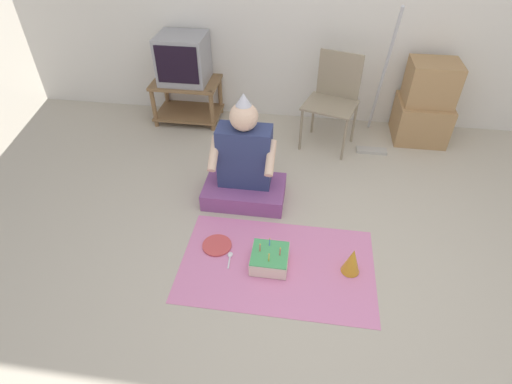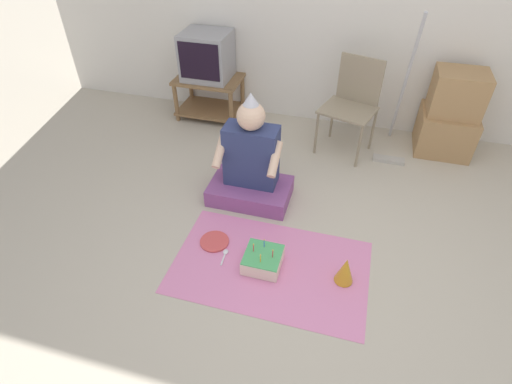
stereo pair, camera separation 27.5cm
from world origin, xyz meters
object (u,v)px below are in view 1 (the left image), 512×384
at_px(folding_chair, 334,95).
at_px(birthday_cake, 270,259).
at_px(person_seated, 244,167).
at_px(dust_mop, 378,109).
at_px(paper_plate, 217,245).
at_px(cardboard_box_stack, 425,105).
at_px(party_hat_blue, 352,261).
at_px(tv, 183,59).

height_order(folding_chair, birthday_cake, folding_chair).
relative_size(folding_chair, person_seated, 0.94).
xyz_separation_m(dust_mop, paper_plate, (-1.18, -1.51, -0.38)).
height_order(cardboard_box_stack, birthday_cake, cardboard_box_stack).
distance_m(party_hat_blue, paper_plate, 0.94).
bearing_deg(person_seated, paper_plate, -100.68).
bearing_deg(dust_mop, party_hat_blue, -98.97).
distance_m(birthday_cake, party_hat_blue, 0.54).
xyz_separation_m(tv, folding_chair, (1.46, -0.24, -0.16)).
relative_size(person_seated, birthday_cake, 3.66).
relative_size(folding_chair, party_hat_blue, 4.24).
distance_m(person_seated, party_hat_blue, 1.07).
xyz_separation_m(person_seated, paper_plate, (-0.11, -0.57, -0.29)).
bearing_deg(folding_chair, tv, 170.60).
xyz_separation_m(tv, person_seated, (0.79, -1.20, -0.35)).
bearing_deg(birthday_cake, dust_mop, 64.06).
distance_m(dust_mop, birthday_cake, 1.84).
xyz_separation_m(dust_mop, party_hat_blue, (-0.25, -1.61, -0.28)).
bearing_deg(cardboard_box_stack, dust_mop, -154.72).
bearing_deg(party_hat_blue, folding_chair, 95.33).
bearing_deg(party_hat_blue, person_seated, 140.92).
bearing_deg(party_hat_blue, tv, 130.87).
bearing_deg(dust_mop, paper_plate, -127.94).
height_order(cardboard_box_stack, person_seated, person_seated).
bearing_deg(paper_plate, party_hat_blue, -5.82).
relative_size(dust_mop, person_seated, 1.44).
height_order(person_seated, party_hat_blue, person_seated).
bearing_deg(paper_plate, cardboard_box_stack, 46.54).
relative_size(tv, dust_mop, 0.36).
bearing_deg(birthday_cake, folding_chair, 76.76).
xyz_separation_m(cardboard_box_stack, party_hat_blue, (-0.71, -1.82, -0.24)).
distance_m(cardboard_box_stack, birthday_cake, 2.25).
xyz_separation_m(folding_chair, paper_plate, (-0.77, -1.53, -0.48)).
relative_size(tv, birthday_cake, 1.87).
distance_m(tv, cardboard_box_stack, 2.35).
xyz_separation_m(birthday_cake, paper_plate, (-0.39, 0.11, -0.05)).
bearing_deg(tv, person_seated, -56.47).
xyz_separation_m(tv, dust_mop, (1.87, -0.26, -0.26)).
xyz_separation_m(cardboard_box_stack, dust_mop, (-0.46, -0.22, 0.04)).
bearing_deg(birthday_cake, tv, 119.74).
distance_m(birthday_cake, paper_plate, 0.41).
distance_m(folding_chair, cardboard_box_stack, 0.90).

